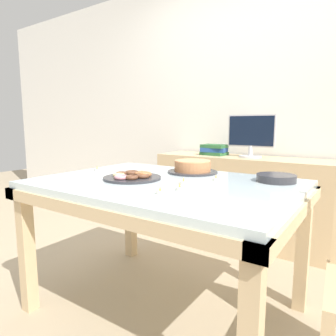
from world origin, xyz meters
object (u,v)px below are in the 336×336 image
(pastry_platter, at_px, (132,177))
(tealight_centre, at_px, (180,188))
(cake_chocolate_round, at_px, (193,167))
(tealight_near_front, at_px, (97,170))
(book_stack, at_px, (214,150))
(plate_stack, at_px, (276,178))
(tealight_near_cakes, at_px, (216,179))
(computer_monitor, at_px, (251,136))
(tealight_right_edge, at_px, (184,182))
(tealight_left_edge, at_px, (160,192))

(pastry_platter, bearing_deg, tealight_centre, -14.33)
(tealight_centre, bearing_deg, cake_chocolate_round, 113.03)
(tealight_near_front, relative_size, tealight_centre, 1.00)
(book_stack, relative_size, plate_stack, 1.18)
(book_stack, xyz_separation_m, tealight_near_cakes, (0.55, -1.12, -0.06))
(tealight_near_front, height_order, tealight_near_cakes, same)
(computer_monitor, xyz_separation_m, pastry_platter, (-0.22, -1.34, -0.19))
(book_stack, height_order, plate_stack, book_stack)
(book_stack, bearing_deg, plate_stack, -49.17)
(book_stack, xyz_separation_m, tealight_centre, (0.51, -1.44, -0.06))
(book_stack, distance_m, tealight_near_front, 1.28)
(cake_chocolate_round, bearing_deg, tealight_right_edge, -67.37)
(tealight_near_front, bearing_deg, book_stack, 78.51)
(book_stack, distance_m, plate_stack, 1.27)
(pastry_platter, relative_size, tealight_near_cakes, 8.23)
(plate_stack, relative_size, tealight_near_front, 5.25)
(tealight_left_edge, bearing_deg, pastry_platter, 148.58)
(plate_stack, xyz_separation_m, tealight_right_edge, (-0.38, -0.34, -0.01))
(tealight_left_edge, relative_size, tealight_near_cakes, 1.00)
(computer_monitor, relative_size, tealight_centre, 10.60)
(cake_chocolate_round, xyz_separation_m, tealight_left_edge, (0.17, -0.60, -0.03))
(tealight_left_edge, bearing_deg, cake_chocolate_round, 106.16)
(computer_monitor, bearing_deg, plate_stack, -63.67)
(cake_chocolate_round, distance_m, tealight_right_edge, 0.38)
(computer_monitor, bearing_deg, tealight_near_front, -115.99)
(computer_monitor, height_order, pastry_platter, computer_monitor)
(pastry_platter, xyz_separation_m, tealight_right_edge, (0.32, 0.04, -0.00))
(computer_monitor, height_order, tealight_centre, computer_monitor)
(tealight_centre, bearing_deg, plate_stack, 55.97)
(plate_stack, height_order, tealight_right_edge, plate_stack)
(plate_stack, relative_size, tealight_right_edge, 5.25)
(pastry_platter, xyz_separation_m, tealight_centre, (0.38, -0.10, -0.00))
(tealight_left_edge, bearing_deg, book_stack, 107.09)
(tealight_centre, bearing_deg, tealight_right_edge, 114.05)
(computer_monitor, distance_m, tealight_near_front, 1.41)
(book_stack, distance_m, tealight_left_edge, 1.63)
(book_stack, bearing_deg, tealight_centre, -70.48)
(book_stack, bearing_deg, tealight_left_edge, -72.91)
(cake_chocolate_round, bearing_deg, tealight_left_edge, -73.84)
(tealight_right_edge, height_order, tealight_near_cakes, same)
(tealight_centre, xyz_separation_m, tealight_near_cakes, (0.04, 0.32, 0.00))
(cake_chocolate_round, bearing_deg, book_stack, 107.68)
(plate_stack, bearing_deg, computer_monitor, 116.33)
(cake_chocolate_round, xyz_separation_m, tealight_near_front, (-0.56, -0.30, -0.03))
(tealight_right_edge, relative_size, tealight_near_cakes, 1.00)
(tealight_centre, height_order, tealight_near_cakes, same)
(cake_chocolate_round, relative_size, tealight_left_edge, 8.00)
(computer_monitor, xyz_separation_m, book_stack, (-0.36, 0.00, -0.14))
(computer_monitor, bearing_deg, tealight_near_cakes, -80.24)
(tealight_left_edge, xyz_separation_m, tealight_near_cakes, (0.07, 0.43, 0.00))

